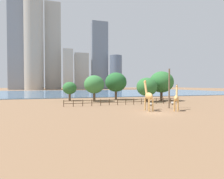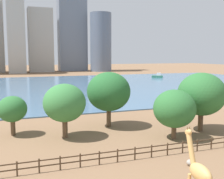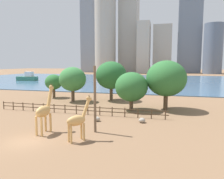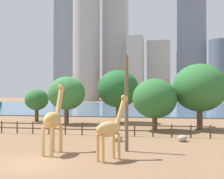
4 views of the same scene
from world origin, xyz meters
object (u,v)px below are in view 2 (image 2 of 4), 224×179
Objects in this scene: tree_right_small at (202,94)px; boulder_by_pole at (191,163)px; giraffe_companion at (199,172)px; tree_left_small at (65,103)px; tree_center_broad at (12,109)px; tree_right_tall at (109,92)px; tree_left_large at (174,109)px; boat_sailboat at (158,76)px.

boulder_by_pole is at bearing -131.03° from tree_right_small.
tree_left_small reaches higher than giraffe_companion.
tree_right_small is (17.70, -3.21, 0.66)m from tree_left_small.
tree_center_broad is 0.65× the size of tree_right_tall.
giraffe_companion is at bearing -93.43° from tree_right_tall.
tree_right_small is (5.27, 1.79, 1.28)m from tree_left_large.
boulder_by_pole is at bearing -53.97° from tree_left_small.
tree_right_tall reaches higher than giraffe_companion.
boulder_by_pole is at bearing 95.35° from boat_sailboat.
tree_center_broad reaches higher than boat_sailboat.
tree_right_small is at bearing -10.26° from tree_left_small.
tree_left_large is 13.42m from tree_left_small.
tree_left_large is 5.71m from tree_right_small.
tree_left_small is (-9.33, 12.83, 4.06)m from boulder_by_pole.
giraffe_companion reaches higher than tree_center_broad.
tree_right_small reaches higher than tree_center_broad.
giraffe_companion reaches higher than boat_sailboat.
tree_left_large is 0.90× the size of tree_left_small.
tree_left_large is 0.77× the size of tree_right_small.
giraffe_companion is at bearing 95.03° from boat_sailboat.
tree_left_small is at bearing 169.74° from tree_right_small.
boat_sailboat is at bearing 62.07° from tree_left_large.
tree_left_large is 10.04m from tree_right_tall.
tree_left_small is at bearing -154.64° from tree_right_tall.
tree_right_tall is (12.93, -0.05, 1.67)m from tree_center_broad.
tree_right_tall is at bearing -0.22° from tree_center_broad.
tree_left_large is (6.88, 13.87, 1.31)m from giraffe_companion.
tree_left_large is (3.10, 7.83, 3.44)m from boulder_by_pole.
tree_right_tall is at bearing -0.24° from giraffe_companion.
boat_sailboat is at bearing 64.60° from tree_right_small.
tree_right_tall is at bearing 88.96° from boat_sailboat.
tree_right_tall is at bearing 123.91° from tree_left_large.
tree_center_broad is at bearing 30.82° from giraffe_companion.
giraffe_companion is at bearing -73.59° from tree_left_small.
giraffe_companion is 1.05× the size of boat_sailboat.
tree_center_broad is 6.97m from tree_left_small.
giraffe_companion is 19.76m from tree_left_small.
giraffe_companion is 15.54m from tree_left_large.
tree_right_small is (8.37, 9.62, 4.72)m from boulder_by_pole.
tree_right_small reaches higher than tree_left_small.
boat_sailboat is at bearing 62.61° from boulder_by_pole.
boulder_by_pole is 16.37m from tree_left_small.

